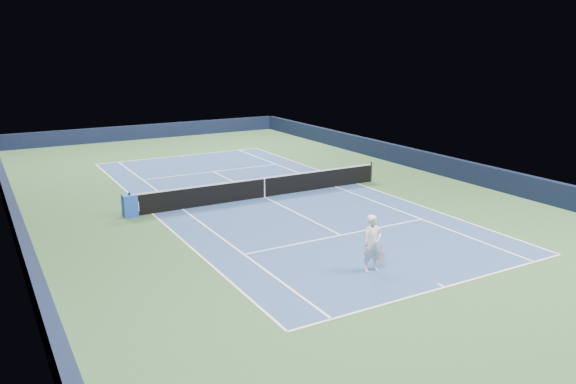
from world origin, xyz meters
TOP-DOWN VIEW (x-y plane):
  - ground at (0.00, 0.00)m, footprint 40.00×40.00m
  - wall_far at (0.00, 19.82)m, footprint 22.00×0.35m
  - wall_right at (10.82, 0.00)m, footprint 0.35×40.00m
  - wall_left at (-10.82, 0.00)m, footprint 0.35×40.00m
  - court_surface at (0.00, 0.00)m, footprint 10.97×23.77m
  - baseline_far at (0.00, 11.88)m, footprint 10.97×0.08m
  - baseline_near at (0.00, -11.88)m, footprint 10.97×0.08m
  - sideline_doubles_right at (5.49, 0.00)m, footprint 0.08×23.77m
  - sideline_doubles_left at (-5.49, 0.00)m, footprint 0.08×23.77m
  - sideline_singles_right at (4.12, 0.00)m, footprint 0.08×23.77m
  - sideline_singles_left at (-4.12, 0.00)m, footprint 0.08×23.77m
  - service_line_far at (0.00, 6.40)m, footprint 8.23×0.08m
  - service_line_near at (0.00, -6.40)m, footprint 8.23×0.08m
  - center_service_line at (0.00, 0.00)m, footprint 0.08×12.80m
  - center_mark_far at (0.00, 11.73)m, footprint 0.08×0.30m
  - center_mark_near at (0.00, -11.73)m, footprint 0.08×0.30m
  - tennis_net at (0.00, 0.00)m, footprint 12.90×0.10m
  - sponsor_cube at (-6.40, 0.07)m, footprint 0.62×0.53m
  - tennis_player at (-1.14, -9.76)m, footprint 0.84×1.27m

SIDE VIEW (x-z plane):
  - ground at x=0.00m, z-range 0.00..0.00m
  - court_surface at x=0.00m, z-range 0.00..0.01m
  - baseline_far at x=0.00m, z-range 0.01..0.01m
  - baseline_near at x=0.00m, z-range 0.01..0.01m
  - sideline_doubles_right at x=5.49m, z-range 0.01..0.01m
  - sideline_doubles_left at x=-5.49m, z-range 0.01..0.01m
  - sideline_singles_right at x=4.12m, z-range 0.01..0.01m
  - sideline_singles_left at x=-4.12m, z-range 0.01..0.01m
  - service_line_far at x=0.00m, z-range 0.01..0.01m
  - service_line_near at x=0.00m, z-range 0.01..0.01m
  - center_service_line at x=0.00m, z-range 0.01..0.01m
  - center_mark_far at x=0.00m, z-range 0.01..0.01m
  - center_mark_near at x=0.00m, z-range 0.01..0.01m
  - sponsor_cube at x=-6.40m, z-range 0.00..0.96m
  - tennis_net at x=0.00m, z-range -0.03..1.04m
  - wall_far at x=0.00m, z-range 0.00..1.10m
  - wall_right at x=10.82m, z-range 0.00..1.10m
  - wall_left at x=-10.82m, z-range 0.00..1.10m
  - tennis_player at x=-1.14m, z-range -0.01..1.90m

